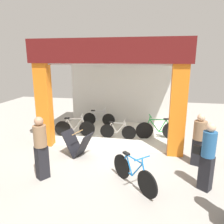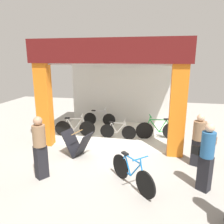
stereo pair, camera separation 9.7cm
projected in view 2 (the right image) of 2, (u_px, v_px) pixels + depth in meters
The scene contains 11 objects.
ground_plane at pixel (107, 149), 7.71m from camera, with size 18.25×18.25×0.00m, color #9E9991.
shop_facade at pixel (116, 87), 8.84m from camera, with size 5.33×3.81×3.77m.
bicycle_inside_0 at pixel (75, 128), 8.91m from camera, with size 1.63×0.45×0.91m.
bicycle_inside_1 at pixel (158, 130), 8.59m from camera, with size 1.73×0.50×0.96m.
bicycle_inside_2 at pixel (118, 131), 8.63m from camera, with size 1.45×0.40×0.80m.
bicycle_inside_3 at pixel (99, 119), 10.32m from camera, with size 1.54×0.42×0.85m.
bicycle_parked_0 at pixel (132, 173), 5.39m from camera, with size 1.19×1.24×0.92m.
sandwich_board_sign at pixel (78, 144), 7.11m from camera, with size 1.04×0.80×0.84m.
pedestrian_1 at pixel (199, 139), 6.35m from camera, with size 0.71×0.51×1.60m.
pedestrian_2 at pixel (40, 147), 5.69m from camera, with size 0.46×0.46×1.72m.
pedestrian_3 at pixel (206, 157), 5.14m from camera, with size 0.55×0.49×1.72m.
Camera 2 is at (1.61, -6.97, 3.17)m, focal length 34.72 mm.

